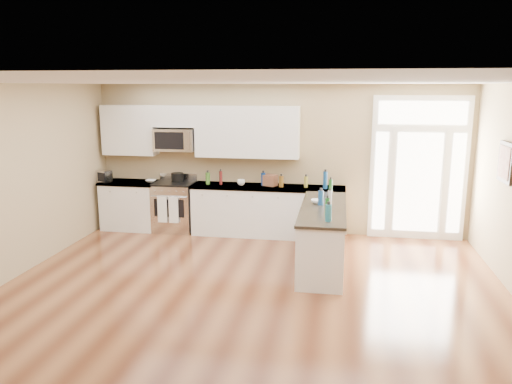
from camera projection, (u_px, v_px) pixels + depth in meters
ground at (235, 326)px, 5.86m from camera, size 8.00×8.00×0.00m
room_shell at (233, 183)px, 5.50m from camera, size 8.00×8.00×8.00m
back_cabinet_left at (131, 207)px, 9.80m from camera, size 1.10×0.66×0.94m
back_cabinet_right at (268, 212)px, 9.35m from camera, size 2.85×0.66×0.94m
peninsula_cabinet at (323, 238)px, 7.78m from camera, size 0.69×2.32×0.94m
upper_cabinet_left at (130, 130)px, 9.63m from camera, size 1.04×0.33×0.95m
upper_cabinet_right at (247, 132)px, 9.25m from camera, size 1.94×0.33×0.95m
upper_cabinet_short at (175, 116)px, 9.42m from camera, size 0.82×0.33×0.40m
microwave at (175, 140)px, 9.47m from camera, size 0.78×0.41×0.42m
entry_door at (418, 169)px, 8.98m from camera, size 1.70×0.10×2.60m
wall_art_near at (506, 162)px, 7.06m from camera, size 0.05×0.58×0.58m
kitchen_range at (175, 206)px, 9.64m from camera, size 0.76×0.68×1.08m
stockpot at (177, 177)px, 9.62m from camera, size 0.30×0.30×0.18m
toaster_oven at (104, 176)px, 9.65m from camera, size 0.32×0.29×0.22m
cardboard_box at (270, 180)px, 9.28m from camera, size 0.30×0.27×0.21m
bowl_left at (151, 181)px, 9.62m from camera, size 0.21×0.21×0.05m
bowl_peninsula at (317, 201)px, 7.88m from camera, size 0.24×0.24×0.06m
cup_counter at (241, 182)px, 9.30m from camera, size 0.17×0.17×0.11m
counter_bottles at (292, 188)px, 8.44m from camera, size 2.40×2.43×0.31m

